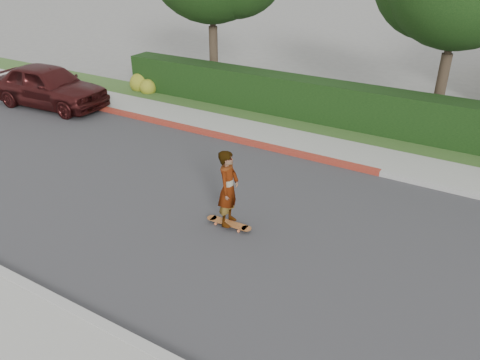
# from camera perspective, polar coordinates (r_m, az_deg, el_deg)

# --- Properties ---
(ground) EXTENTS (120.00, 120.00, 0.00)m
(ground) POSITION_cam_1_polar(r_m,az_deg,el_deg) (10.58, 5.30, -6.84)
(ground) COLOR slate
(ground) RESTS_ON ground
(road) EXTENTS (60.00, 8.00, 0.01)m
(road) POSITION_cam_1_polar(r_m,az_deg,el_deg) (10.57, 5.30, -6.82)
(road) COLOR #2D2D30
(road) RESTS_ON ground
(curb_near) EXTENTS (60.00, 0.20, 0.15)m
(curb_near) POSITION_cam_1_polar(r_m,az_deg,el_deg) (7.91, -8.82, -20.90)
(curb_near) COLOR #9E9E99
(curb_near) RESTS_ON ground
(curb_far) EXTENTS (60.00, 0.20, 0.15)m
(curb_far) POSITION_cam_1_polar(r_m,az_deg,el_deg) (13.89, 12.79, 1.79)
(curb_far) COLOR #9E9E99
(curb_far) RESTS_ON ground
(curb_red_section) EXTENTS (12.00, 0.21, 0.15)m
(curb_red_section) POSITION_cam_1_polar(r_m,az_deg,el_deg) (15.94, -4.40, 5.85)
(curb_red_section) COLOR maroon
(curb_red_section) RESTS_ON ground
(sidewalk_far) EXTENTS (60.00, 1.60, 0.12)m
(sidewalk_far) POSITION_cam_1_polar(r_m,az_deg,el_deg) (14.69, 13.95, 3.04)
(sidewalk_far) COLOR gray
(sidewalk_far) RESTS_ON ground
(planting_strip) EXTENTS (60.00, 1.60, 0.10)m
(planting_strip) POSITION_cam_1_polar(r_m,az_deg,el_deg) (16.12, 15.74, 5.00)
(planting_strip) COLOR #2D4C1E
(planting_strip) RESTS_ON ground
(hedge) EXTENTS (15.00, 1.00, 1.50)m
(hedge) POSITION_cam_1_polar(r_m,az_deg,el_deg) (17.34, 7.02, 9.88)
(hedge) COLOR black
(hedge) RESTS_ON ground
(flowering_shrub) EXTENTS (1.40, 1.00, 0.90)m
(flowering_shrub) POSITION_cam_1_polar(r_m,az_deg,el_deg) (20.81, -11.77, 11.32)
(flowering_shrub) COLOR #2D4C19
(flowering_shrub) RESTS_ON ground
(skateboard) EXTENTS (1.15, 0.25, 0.11)m
(skateboard) POSITION_cam_1_polar(r_m,az_deg,el_deg) (10.79, -1.37, -5.30)
(skateboard) COLOR orange
(skateboard) RESTS_ON ground
(skateboarder) EXTENTS (0.54, 0.72, 1.80)m
(skateboarder) POSITION_cam_1_polar(r_m,az_deg,el_deg) (10.33, -1.42, -1.02)
(skateboarder) COLOR white
(skateboarder) RESTS_ON skateboard
(car_maroon) EXTENTS (4.99, 2.31, 1.65)m
(car_maroon) POSITION_cam_1_polar(r_m,az_deg,el_deg) (19.88, -22.28, 10.59)
(car_maroon) COLOR #3E1413
(car_maroon) RESTS_ON ground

